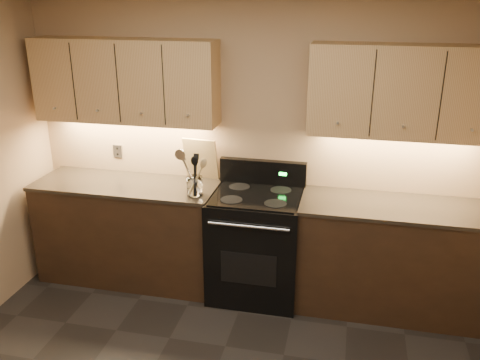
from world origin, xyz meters
The scene contains 14 objects.
wall_back centered at (0.00, 2.00, 1.30)m, with size 4.00×0.04×2.60m, color #9E835D.
counter_left centered at (-1.10, 1.70, 0.47)m, with size 1.62×0.62×0.93m.
counter_right centered at (1.18, 1.70, 0.47)m, with size 1.46×0.62×0.93m.
stove centered at (0.08, 1.68, 0.48)m, with size 0.76×0.68×1.14m.
upper_cab_left centered at (-1.10, 1.85, 1.80)m, with size 1.60×0.30×0.70m, color tan.
upper_cab_right centered at (1.18, 1.85, 1.80)m, with size 1.44×0.30×0.70m, color tan.
outlet_plate centered at (-1.30, 1.99, 1.12)m, with size 0.09×0.01×0.12m, color #B2B5BA.
utensil_crock centered at (-0.42, 1.56, 1.00)m, with size 0.17×0.17×0.16m.
cutting_board centered at (-0.48, 1.95, 1.12)m, with size 0.31×0.02×0.39m, color tan.
wooden_spoon centered at (-0.46, 1.56, 1.10)m, with size 0.06×0.06×0.31m, color tan, non-canonical shape.
black_spoon centered at (-0.42, 1.57, 1.13)m, with size 0.06×0.06×0.36m, color black, non-canonical shape.
black_turner centered at (-0.41, 1.55, 1.12)m, with size 0.08×0.08×0.34m, color black, non-canonical shape.
steel_spatula centered at (-0.39, 1.57, 1.13)m, with size 0.08×0.08×0.36m, color silver, non-canonical shape.
steel_skimmer centered at (-0.38, 1.55, 1.14)m, with size 0.09×0.09×0.38m, color silver, non-canonical shape.
Camera 1 is at (0.80, -2.16, 2.51)m, focal length 38.00 mm.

